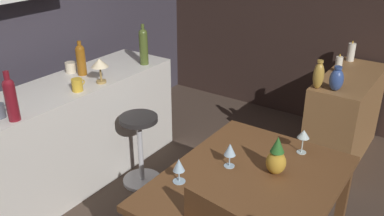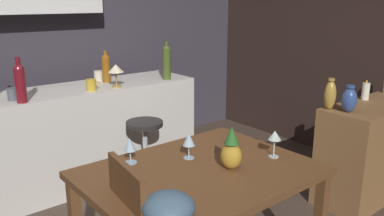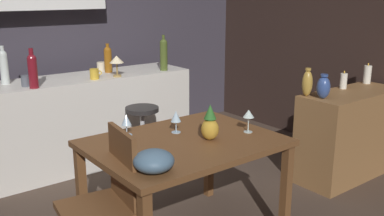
{
  "view_description": "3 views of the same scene",
  "coord_description": "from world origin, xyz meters",
  "px_view_note": "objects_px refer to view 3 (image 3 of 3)",
  "views": [
    {
      "loc": [
        -1.84,
        -1.18,
        2.13
      ],
      "look_at": [
        0.71,
        0.57,
        0.7
      ],
      "focal_mm": 38.54,
      "sensor_mm": 36.0,
      "label": 1
    },
    {
      "loc": [
        -1.3,
        -1.87,
        1.65
      ],
      "look_at": [
        0.66,
        0.56,
        0.8
      ],
      "focal_mm": 36.95,
      "sensor_mm": 36.0,
      "label": 2
    },
    {
      "loc": [
        -1.62,
        -2.52,
        1.7
      ],
      "look_at": [
        0.71,
        0.5,
        0.68
      ],
      "focal_mm": 40.31,
      "sensor_mm": 36.0,
      "label": 3
    }
  ],
  "objects_px": {
    "cup_slate": "(26,81)",
    "pillar_candle_tall": "(367,75)",
    "sideboard_cabinet": "(349,134)",
    "wine_glass_left": "(126,121)",
    "bar_stool": "(143,137)",
    "wine_glass_right": "(176,117)",
    "chair_near_window": "(106,200)",
    "dining_table": "(184,152)",
    "cup_cream": "(102,66)",
    "wine_bottle_olive": "(164,53)",
    "wine_bottle_clear": "(4,66)",
    "vase_brass": "(307,83)",
    "wine_bottle_ruby": "(33,69)",
    "vase_ceramic_blue": "(323,87)",
    "wine_bottle_amber": "(108,58)",
    "cup_mustard": "(95,74)",
    "wine_glass_center": "(249,114)",
    "counter_lamp": "(117,61)",
    "pineapple_centerpiece": "(210,125)",
    "fruit_bowl": "(154,161)",
    "pillar_candle_short": "(344,81)"
  },
  "relations": [
    {
      "from": "sideboard_cabinet",
      "to": "wine_glass_left",
      "type": "height_order",
      "value": "wine_glass_left"
    },
    {
      "from": "pillar_candle_tall",
      "to": "fruit_bowl",
      "type": "bearing_deg",
      "value": -171.89
    },
    {
      "from": "wine_bottle_clear",
      "to": "vase_ceramic_blue",
      "type": "relative_size",
      "value": 1.63
    },
    {
      "from": "sideboard_cabinet",
      "to": "chair_near_window",
      "type": "bearing_deg",
      "value": -179.93
    },
    {
      "from": "vase_brass",
      "to": "vase_ceramic_blue",
      "type": "bearing_deg",
      "value": -74.46
    },
    {
      "from": "wine_glass_center",
      "to": "cup_cream",
      "type": "distance_m",
      "value": 2.09
    },
    {
      "from": "wine_bottle_amber",
      "to": "pineapple_centerpiece",
      "type": "bearing_deg",
      "value": -96.84
    },
    {
      "from": "cup_mustard",
      "to": "counter_lamp",
      "type": "relative_size",
      "value": 0.58
    },
    {
      "from": "bar_stool",
      "to": "pillar_candle_tall",
      "type": "xyz_separation_m",
      "value": [
        1.92,
        -1.15,
        0.57
      ]
    },
    {
      "from": "cup_cream",
      "to": "chair_near_window",
      "type": "bearing_deg",
      "value": -116.01
    },
    {
      "from": "wine_glass_left",
      "to": "wine_glass_right",
      "type": "distance_m",
      "value": 0.35
    },
    {
      "from": "cup_cream",
      "to": "counter_lamp",
      "type": "distance_m",
      "value": 0.42
    },
    {
      "from": "bar_stool",
      "to": "wine_bottle_ruby",
      "type": "bearing_deg",
      "value": 162.48
    },
    {
      "from": "wine_glass_right",
      "to": "wine_glass_center",
      "type": "bearing_deg",
      "value": -36.77
    },
    {
      "from": "wine_bottle_olive",
      "to": "cup_mustard",
      "type": "relative_size",
      "value": 3.12
    },
    {
      "from": "wine_glass_right",
      "to": "wine_bottle_olive",
      "type": "height_order",
      "value": "wine_bottle_olive"
    },
    {
      "from": "fruit_bowl",
      "to": "cup_mustard",
      "type": "xyz_separation_m",
      "value": [
        0.55,
        1.88,
        0.15
      ]
    },
    {
      "from": "wine_bottle_ruby",
      "to": "wine_bottle_clear",
      "type": "bearing_deg",
      "value": 113.42
    },
    {
      "from": "dining_table",
      "to": "sideboard_cabinet",
      "type": "relative_size",
      "value": 1.13
    },
    {
      "from": "pillar_candle_tall",
      "to": "pillar_candle_short",
      "type": "height_order",
      "value": "pillar_candle_tall"
    },
    {
      "from": "wine_bottle_olive",
      "to": "cup_cream",
      "type": "relative_size",
      "value": 2.91
    },
    {
      "from": "wine_bottle_olive",
      "to": "vase_brass",
      "type": "bearing_deg",
      "value": -70.48
    },
    {
      "from": "chair_near_window",
      "to": "vase_brass",
      "type": "distance_m",
      "value": 2.08
    },
    {
      "from": "cup_mustard",
      "to": "chair_near_window",
      "type": "bearing_deg",
      "value": -113.88
    },
    {
      "from": "cup_cream",
      "to": "wine_bottle_ruby",
      "type": "bearing_deg",
      "value": -153.1
    },
    {
      "from": "wine_bottle_amber",
      "to": "cup_mustard",
      "type": "relative_size",
      "value": 2.49
    },
    {
      "from": "chair_near_window",
      "to": "cup_cream",
      "type": "relative_size",
      "value": 7.25
    },
    {
      "from": "pillar_candle_tall",
      "to": "vase_ceramic_blue",
      "type": "bearing_deg",
      "value": -172.31
    },
    {
      "from": "wine_glass_left",
      "to": "pillar_candle_tall",
      "type": "distance_m",
      "value": 2.6
    },
    {
      "from": "cup_slate",
      "to": "cup_cream",
      "type": "xyz_separation_m",
      "value": [
        0.88,
        0.31,
        -0.0
      ]
    },
    {
      "from": "wine_bottle_clear",
      "to": "dining_table",
      "type": "bearing_deg",
      "value": -71.16
    },
    {
      "from": "wine_bottle_ruby",
      "to": "wine_bottle_amber",
      "type": "xyz_separation_m",
      "value": [
        0.86,
        0.3,
        -0.02
      ]
    },
    {
      "from": "wine_bottle_amber",
      "to": "vase_ceramic_blue",
      "type": "distance_m",
      "value": 2.15
    },
    {
      "from": "wine_bottle_clear",
      "to": "pineapple_centerpiece",
      "type": "bearing_deg",
      "value": -68.19
    },
    {
      "from": "chair_near_window",
      "to": "vase_brass",
      "type": "bearing_deg",
      "value": 4.47
    },
    {
      "from": "wine_glass_center",
      "to": "vase_brass",
      "type": "xyz_separation_m",
      "value": [
        0.95,
        0.24,
        0.07
      ]
    },
    {
      "from": "wine_glass_left",
      "to": "wine_bottle_clear",
      "type": "relative_size",
      "value": 0.44
    },
    {
      "from": "chair_near_window",
      "to": "vase_brass",
      "type": "xyz_separation_m",
      "value": [
        2.03,
        0.16,
        0.42
      ]
    },
    {
      "from": "counter_lamp",
      "to": "vase_ceramic_blue",
      "type": "bearing_deg",
      "value": -54.65
    },
    {
      "from": "pineapple_centerpiece",
      "to": "wine_bottle_ruby",
      "type": "xyz_separation_m",
      "value": [
        -0.63,
        1.61,
        0.22
      ]
    },
    {
      "from": "wine_bottle_olive",
      "to": "cup_slate",
      "type": "distance_m",
      "value": 1.42
    },
    {
      "from": "dining_table",
      "to": "cup_slate",
      "type": "bearing_deg",
      "value": 107.6
    },
    {
      "from": "bar_stool",
      "to": "chair_near_window",
      "type": "bearing_deg",
      "value": -128.58
    },
    {
      "from": "wine_glass_left",
      "to": "wine_bottle_olive",
      "type": "relative_size",
      "value": 0.41
    },
    {
      "from": "bar_stool",
      "to": "wine_glass_right",
      "type": "relative_size",
      "value": 4.02
    },
    {
      "from": "counter_lamp",
      "to": "pineapple_centerpiece",
      "type": "bearing_deg",
      "value": -96.39
    },
    {
      "from": "cup_slate",
      "to": "pillar_candle_tall",
      "type": "bearing_deg",
      "value": -28.59
    },
    {
      "from": "dining_table",
      "to": "cup_cream",
      "type": "distance_m",
      "value": 2.0
    },
    {
      "from": "pineapple_centerpiece",
      "to": "wine_bottle_clear",
      "type": "xyz_separation_m",
      "value": [
        -0.78,
        1.95,
        0.22
      ]
    },
    {
      "from": "vase_ceramic_blue",
      "to": "vase_brass",
      "type": "xyz_separation_m",
      "value": [
        -0.04,
        0.14,
        0.02
      ]
    }
  ]
}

